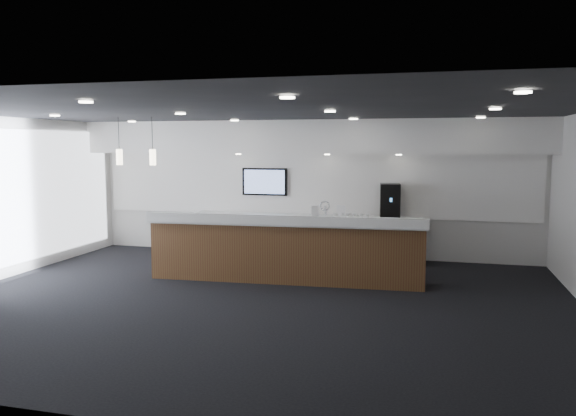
# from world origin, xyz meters

# --- Properties ---
(ground) EXTENTS (10.00, 10.00, 0.00)m
(ground) POSITION_xyz_m (0.00, 0.00, 0.00)
(ground) COLOR black
(ground) RESTS_ON ground
(ceiling) EXTENTS (10.00, 8.00, 0.02)m
(ceiling) POSITION_xyz_m (0.00, 0.00, 3.00)
(ceiling) COLOR black
(ceiling) RESTS_ON back_wall
(back_wall) EXTENTS (10.00, 0.02, 3.00)m
(back_wall) POSITION_xyz_m (0.00, 4.00, 1.50)
(back_wall) COLOR silver
(back_wall) RESTS_ON ground
(soffit_bulkhead) EXTENTS (10.00, 0.90, 0.70)m
(soffit_bulkhead) POSITION_xyz_m (0.00, 3.55, 2.65)
(soffit_bulkhead) COLOR white
(soffit_bulkhead) RESTS_ON back_wall
(alcove_panel) EXTENTS (9.80, 0.06, 1.40)m
(alcove_panel) POSITION_xyz_m (0.00, 3.97, 1.60)
(alcove_panel) COLOR white
(alcove_panel) RESTS_ON back_wall
(back_credenza) EXTENTS (5.06, 0.66, 0.95)m
(back_credenza) POSITION_xyz_m (-0.00, 3.64, 0.48)
(back_credenza) COLOR #9A9CA2
(back_credenza) RESTS_ON ground
(wall_tv) EXTENTS (1.05, 0.08, 0.62)m
(wall_tv) POSITION_xyz_m (-1.00, 3.91, 1.65)
(wall_tv) COLOR black
(wall_tv) RESTS_ON back_wall
(pendant_left) EXTENTS (0.12, 0.12, 0.30)m
(pendant_left) POSITION_xyz_m (-2.40, 0.80, 2.25)
(pendant_left) COLOR #FFEDC6
(pendant_left) RESTS_ON ceiling
(pendant_right) EXTENTS (0.12, 0.12, 0.30)m
(pendant_right) POSITION_xyz_m (-3.10, 0.80, 2.25)
(pendant_right) COLOR #FFEDC6
(pendant_right) RESTS_ON ceiling
(ceiling_can_lights) EXTENTS (7.00, 5.00, 0.02)m
(ceiling_can_lights) POSITION_xyz_m (0.00, 0.00, 2.97)
(ceiling_can_lights) COLOR silver
(ceiling_can_lights) RESTS_ON ceiling
(service_counter) EXTENTS (5.08, 1.11, 1.49)m
(service_counter) POSITION_xyz_m (0.13, 1.50, 0.58)
(service_counter) COLOR #522E1B
(service_counter) RESTS_ON ground
(coffee_machine) EXTENTS (0.46, 0.57, 0.72)m
(coffee_machine) POSITION_xyz_m (1.83, 3.70, 1.31)
(coffee_machine) COLOR black
(coffee_machine) RESTS_ON back_credenza
(info_sign_left) EXTENTS (0.16, 0.07, 0.22)m
(info_sign_left) POSITION_xyz_m (0.24, 3.56, 1.06)
(info_sign_left) COLOR white
(info_sign_left) RESTS_ON back_credenza
(info_sign_right) EXTENTS (0.19, 0.06, 0.25)m
(info_sign_right) POSITION_xyz_m (0.82, 3.52, 1.08)
(info_sign_right) COLOR white
(info_sign_right) RESTS_ON back_credenza
(cup_0) EXTENTS (0.10, 0.10, 0.09)m
(cup_0) POSITION_xyz_m (1.39, 3.52, 1.00)
(cup_0) COLOR white
(cup_0) RESTS_ON back_credenza
(cup_1) EXTENTS (0.14, 0.14, 0.09)m
(cup_1) POSITION_xyz_m (1.25, 3.52, 1.00)
(cup_1) COLOR white
(cup_1) RESTS_ON back_credenza
(cup_2) EXTENTS (0.12, 0.12, 0.09)m
(cup_2) POSITION_xyz_m (1.11, 3.52, 1.00)
(cup_2) COLOR white
(cup_2) RESTS_ON back_credenza
(cup_3) EXTENTS (0.13, 0.13, 0.09)m
(cup_3) POSITION_xyz_m (0.97, 3.52, 1.00)
(cup_3) COLOR white
(cup_3) RESTS_ON back_credenza
(cup_4) EXTENTS (0.14, 0.14, 0.09)m
(cup_4) POSITION_xyz_m (0.83, 3.52, 1.00)
(cup_4) COLOR white
(cup_4) RESTS_ON back_credenza
(cup_5) EXTENTS (0.11, 0.11, 0.09)m
(cup_5) POSITION_xyz_m (0.69, 3.52, 1.00)
(cup_5) COLOR white
(cup_5) RESTS_ON back_credenza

